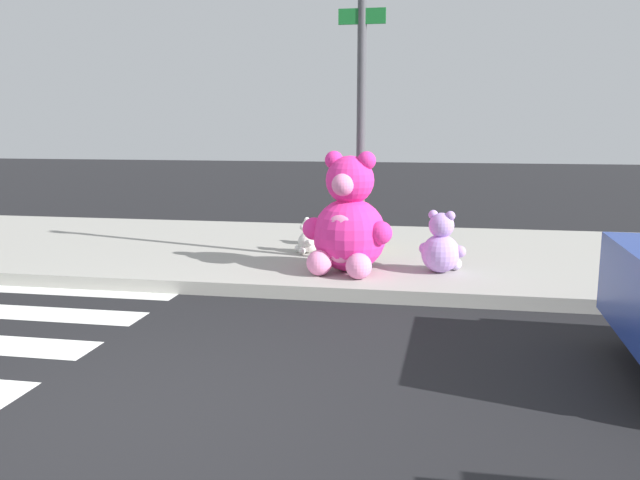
% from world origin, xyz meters
% --- Properties ---
extents(ground_plane, '(60.00, 60.00, 0.00)m').
position_xyz_m(ground_plane, '(0.00, 0.00, 0.00)').
color(ground_plane, black).
extents(sidewalk, '(28.00, 4.40, 0.15)m').
position_xyz_m(sidewalk, '(0.00, 5.20, 0.07)').
color(sidewalk, '#9E9B93').
rests_on(sidewalk, ground_plane).
extents(sign_pole, '(0.56, 0.11, 3.20)m').
position_xyz_m(sign_pole, '(1.00, 4.40, 1.85)').
color(sign_pole, '#4C4C51').
rests_on(sign_pole, sidewalk).
extents(plush_pink_large, '(1.06, 0.98, 1.40)m').
position_xyz_m(plush_pink_large, '(0.93, 3.81, 0.71)').
color(plush_pink_large, '#F22D93').
rests_on(plush_pink_large, sidewalk).
extents(plush_yellow, '(0.47, 0.46, 0.66)m').
position_xyz_m(plush_yellow, '(0.75, 5.30, 0.41)').
color(plush_yellow, yellow).
rests_on(plush_yellow, sidewalk).
extents(plush_lavender, '(0.54, 0.52, 0.73)m').
position_xyz_m(plush_lavender, '(2.00, 3.97, 0.44)').
color(plush_lavender, '#B28CD8').
rests_on(plush_lavender, sidewalk).
extents(plush_white, '(0.34, 0.33, 0.47)m').
position_xyz_m(plush_white, '(0.25, 4.83, 0.34)').
color(plush_white, white).
rests_on(plush_white, sidewalk).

